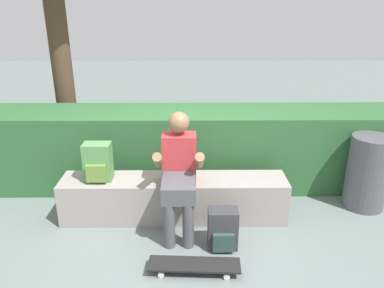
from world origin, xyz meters
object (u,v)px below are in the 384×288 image
(backpack_on_bench, at_px, (98,163))
(trash_bin, at_px, (368,172))
(person_skater, at_px, (179,170))
(skateboard_near_person, at_px, (194,265))
(backpack_on_ground, at_px, (223,229))
(bench_main, at_px, (174,198))

(backpack_on_bench, height_order, trash_bin, backpack_on_bench)
(person_skater, xyz_separation_m, backpack_on_bench, (-0.84, 0.20, -0.00))
(skateboard_near_person, distance_m, trash_bin, 2.28)
(person_skater, height_order, trash_bin, person_skater)
(person_skater, bearing_deg, backpack_on_ground, -38.39)
(person_skater, bearing_deg, trash_bin, 11.50)
(bench_main, bearing_deg, backpack_on_bench, -179.31)
(bench_main, relative_size, trash_bin, 2.83)
(skateboard_near_person, xyz_separation_m, backpack_on_ground, (0.28, 0.36, 0.12))
(backpack_on_ground, bearing_deg, backpack_on_bench, 157.15)
(person_skater, bearing_deg, bench_main, 106.41)
(bench_main, distance_m, backpack_on_ground, 0.72)
(backpack_on_ground, xyz_separation_m, trash_bin, (1.68, 0.76, 0.23))
(backpack_on_bench, bearing_deg, backpack_on_ground, -22.85)
(person_skater, xyz_separation_m, skateboard_near_person, (0.14, -0.69, -0.58))
(backpack_on_bench, xyz_separation_m, backpack_on_ground, (1.26, -0.53, -0.46))
(person_skater, distance_m, backpack_on_ground, 0.70)
(bench_main, height_order, skateboard_near_person, bench_main)
(person_skater, distance_m, skateboard_near_person, 0.91)
(skateboard_near_person, relative_size, trash_bin, 0.96)
(person_skater, xyz_separation_m, trash_bin, (2.10, 0.43, -0.23))
(bench_main, relative_size, backpack_on_bench, 5.97)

